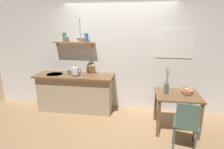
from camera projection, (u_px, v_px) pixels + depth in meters
name	position (u px, v px, depth m)	size (l,w,h in m)	color
ground_plane	(115.00, 119.00, 4.00)	(14.00, 14.00, 0.00)	#A87F56
back_wall	(127.00, 54.00, 4.23)	(6.80, 0.11, 2.70)	white
kitchen_counter	(76.00, 92.00, 4.33)	(1.83, 0.63, 0.90)	tan
wall_shelf	(74.00, 40.00, 4.18)	(0.99, 0.20, 0.34)	#9E6B3D
dining_table	(177.00, 101.00, 3.45)	(0.82, 0.72, 0.74)	brown
dining_chair_near	(186.00, 122.00, 2.91)	(0.47, 0.51, 0.86)	#4C6B5B
fruit_bowl	(187.00, 91.00, 3.43)	(0.21, 0.21, 0.14)	#BC704C
twig_vase	(166.00, 88.00, 3.43)	(0.09, 0.09, 0.55)	#567056
electric_kettle	(76.00, 71.00, 4.11)	(0.25, 0.17, 0.21)	black
knife_block	(92.00, 68.00, 4.27)	(0.12, 0.18, 0.32)	tan
coffee_mug_by_sink	(69.00, 72.00, 4.23)	(0.12, 0.08, 0.10)	slate
pendant_lamp	(81.00, 40.00, 3.86)	(0.23, 0.23, 0.52)	black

